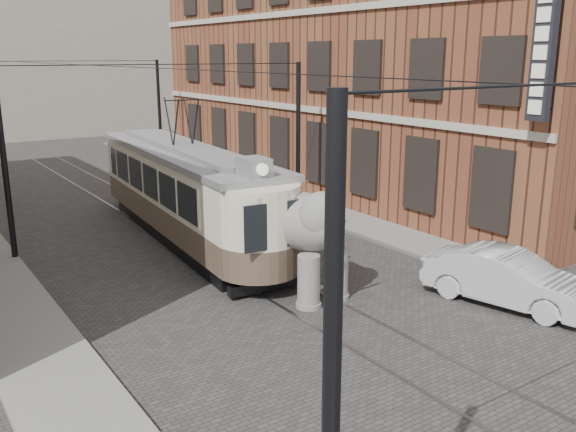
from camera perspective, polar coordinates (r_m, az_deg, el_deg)
ground at (r=17.71m, az=-1.79°, el=-6.07°), size 120.00×120.00×0.00m
tram_rails at (r=17.71m, az=-1.79°, el=-6.04°), size 1.54×80.00×0.02m
sidewalk_right at (r=21.32m, az=11.99°, el=-2.56°), size 2.00×60.00×0.15m
sidewalk_left at (r=15.51m, az=-22.89°, el=-10.10°), size 2.00×60.00×0.15m
brick_building at (r=30.38m, az=6.88°, el=14.04°), size 8.00×26.00×12.00m
catenary at (r=21.14m, az=-9.61°, el=5.56°), size 11.00×30.20×6.00m
tram at (r=21.51m, az=-9.55°, el=4.15°), size 3.49×12.38×4.85m
elephant at (r=16.51m, az=1.06°, el=-1.97°), size 3.14×5.23×3.08m
parked_car at (r=16.91m, az=19.60°, el=-5.43°), size 2.55×4.52×1.41m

